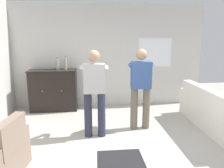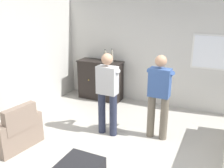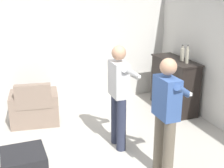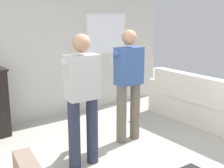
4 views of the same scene
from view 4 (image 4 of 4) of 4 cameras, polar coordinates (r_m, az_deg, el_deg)
The scene contains 4 objects.
wall_back_with_window at distance 5.78m, azimuth -11.66°, elevation 7.67°, with size 5.20×0.15×2.80m.
couch at distance 5.58m, azimuth 17.09°, elevation -3.94°, with size 0.57×2.47×0.88m.
person_standing_left at distance 3.86m, azimuth -5.49°, elevation -1.91°, with size 0.56×0.48×1.68m.
person_standing_right at distance 4.61m, azimuth 2.99°, elevation 0.67°, with size 0.56×0.48×1.68m.
Camera 4 is at (-2.35, -2.58, 1.95)m, focal length 50.00 mm.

